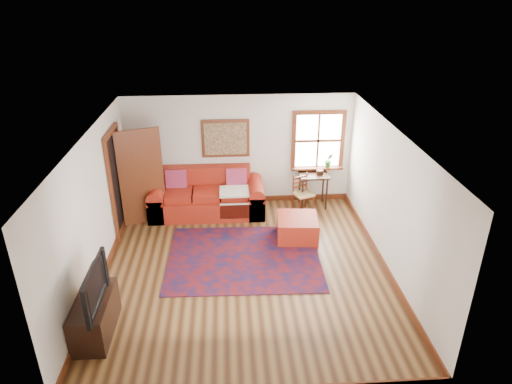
{
  "coord_description": "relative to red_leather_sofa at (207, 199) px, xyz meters",
  "views": [
    {
      "loc": [
        -0.27,
        -6.8,
        4.72
      ],
      "look_at": [
        0.23,
        0.6,
        1.23
      ],
      "focal_mm": 32.0,
      "sensor_mm": 36.0,
      "label": 1
    }
  ],
  "objects": [
    {
      "name": "doorway",
      "position": [
        -1.47,
        -0.49,
        0.75
      ],
      "size": [
        0.89,
        1.08,
        2.14
      ],
      "color": "black",
      "rests_on": "ground"
    },
    {
      "name": "persian_rug",
      "position": [
        0.72,
        -1.91,
        -0.31
      ],
      "size": [
        2.86,
        2.32,
        0.02
      ],
      "primitive_type": "cube",
      "rotation": [
        0.0,
        0.0,
        -0.03
      ],
      "color": "#5F0F0D",
      "rests_on": "ground"
    },
    {
      "name": "framed_artwork",
      "position": [
        0.43,
        0.44,
        1.23
      ],
      "size": [
        1.05,
        0.07,
        0.85
      ],
      "color": "#612B14",
      "rests_on": "ground"
    },
    {
      "name": "red_leather_sofa",
      "position": [
        0.0,
        0.0,
        0.0
      ],
      "size": [
        2.48,
        1.02,
        0.97
      ],
      "color": "maroon",
      "rests_on": "ground"
    },
    {
      "name": "candle_hurricane",
      "position": [
        -1.46,
        -3.33,
        0.35
      ],
      "size": [
        0.12,
        0.12,
        0.18
      ],
      "color": "silver",
      "rests_on": "media_cabinet"
    },
    {
      "name": "media_cabinet",
      "position": [
        -1.51,
        -3.74,
        -0.03
      ],
      "size": [
        0.48,
        1.07,
        0.59
      ],
      "primitive_type": "cube",
      "color": "black",
      "rests_on": "ground"
    },
    {
      "name": "room_envelope",
      "position": [
        0.73,
        -2.26,
        1.33
      ],
      "size": [
        5.04,
        5.54,
        2.52
      ],
      "color": "silver",
      "rests_on": "ground"
    },
    {
      "name": "ground",
      "position": [
        0.73,
        -2.27,
        -0.32
      ],
      "size": [
        5.5,
        5.5,
        0.0
      ],
      "primitive_type": "plane",
      "color": "#3C2210",
      "rests_on": "ground"
    },
    {
      "name": "window",
      "position": [
        2.52,
        0.43,
        0.99
      ],
      "size": [
        1.18,
        0.2,
        1.38
      ],
      "color": "white",
      "rests_on": "ground"
    },
    {
      "name": "side_table",
      "position": [
        2.37,
        0.14,
        0.32
      ],
      "size": [
        0.64,
        0.48,
        0.77
      ],
      "color": "black",
      "rests_on": "ground"
    },
    {
      "name": "ladder_back_chair",
      "position": [
        2.09,
        -0.08,
        0.14
      ],
      "size": [
        0.51,
        0.5,
        0.85
      ],
      "color": "tan",
      "rests_on": "ground"
    },
    {
      "name": "red_ottoman",
      "position": [
        1.81,
        -1.25,
        -0.1
      ],
      "size": [
        0.85,
        0.85,
        0.45
      ],
      "primitive_type": "cube",
      "rotation": [
        0.0,
        0.0,
        -0.09
      ],
      "color": "maroon",
      "rests_on": "ground"
    },
    {
      "name": "television",
      "position": [
        -1.49,
        -3.85,
        0.58
      ],
      "size": [
        0.14,
        1.07,
        0.62
      ],
      "primitive_type": "imported",
      "rotation": [
        0.0,
        0.0,
        1.57
      ],
      "color": "black",
      "rests_on": "media_cabinet"
    }
  ]
}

